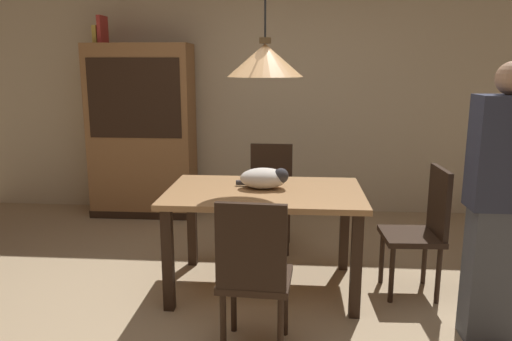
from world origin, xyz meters
name	(u,v)px	position (x,y,z in m)	size (l,w,h in m)	color
ground	(239,324)	(0.00, 0.00, 0.00)	(10.00, 10.00, 0.00)	tan
back_wall	(265,82)	(0.00, 2.65, 1.45)	(6.40, 0.10, 2.90)	beige
dining_table	(264,204)	(0.13, 0.56, 0.65)	(1.40, 0.90, 0.75)	#A87A4C
chair_near_front	(254,271)	(0.12, -0.32, 0.51)	(0.42, 0.42, 0.93)	black
chair_far_back	(271,192)	(0.13, 1.43, 0.51)	(0.41, 0.41, 0.93)	black
chair_right_side	(423,226)	(1.26, 0.56, 0.51)	(0.42, 0.42, 0.93)	black
cat_sleeping	(265,178)	(0.13, 0.61, 0.83)	(0.39, 0.24, 0.16)	silver
pendant_lamp	(265,60)	(0.13, 0.56, 1.66)	(0.52, 0.52, 1.30)	#E0A86B
hutch_bookcase	(142,135)	(-1.31, 2.32, 0.89)	(1.12, 0.45, 1.85)	olive
book_yellow_short	(98,35)	(-1.74, 2.32, 1.94)	(0.04, 0.20, 0.18)	gold
book_red_tall	(103,30)	(-1.68, 2.32, 1.99)	(0.04, 0.22, 0.28)	#B73833
person_standing	(500,206)	(1.52, -0.03, 0.83)	(0.36, 0.22, 1.65)	#4C515B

